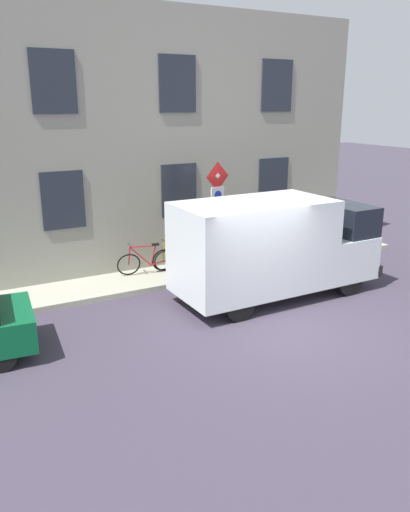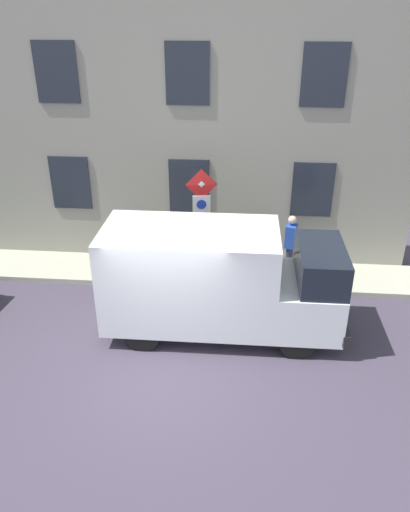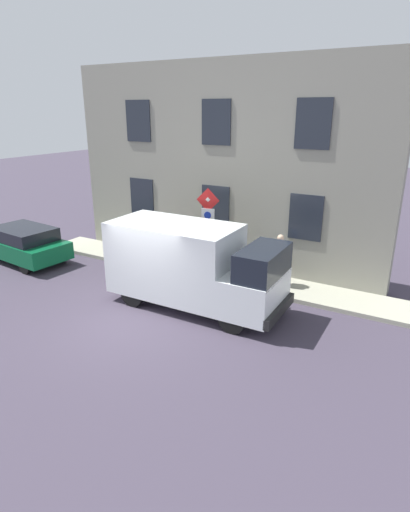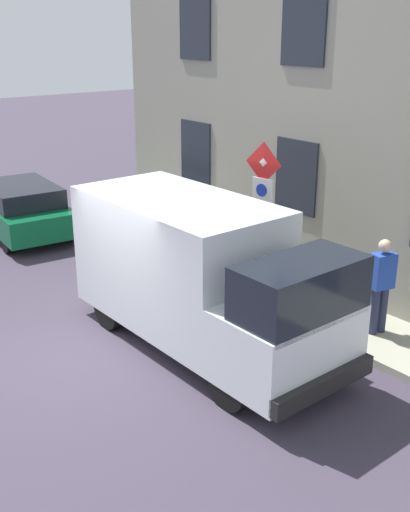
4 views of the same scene
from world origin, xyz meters
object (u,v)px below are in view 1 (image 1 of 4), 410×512
at_px(bicycle_orange, 180,256).
at_px(bicycle_red, 147,261).
at_px(pedestrian, 272,227).
at_px(bicycle_green, 211,251).
at_px(bicycle_purple, 240,247).
at_px(sign_post_stacked, 217,206).
at_px(delivery_van, 274,246).

bearing_deg(bicycle_orange, bicycle_red, 2.05).
height_order(bicycle_red, pedestrian, pedestrian).
distance_m(bicycle_green, bicycle_orange, 1.02).
xyz_separation_m(bicycle_purple, bicycle_green, (-0.00, 1.02, 0.00)).
distance_m(bicycle_orange, bicycle_red, 1.02).
relative_size(bicycle_green, bicycle_red, 1.00).
bearing_deg(bicycle_orange, sign_post_stacked, 132.38).
height_order(sign_post_stacked, bicycle_green, sign_post_stacked).
xyz_separation_m(sign_post_stacked, bicycle_orange, (0.86, 0.73, -1.54)).
height_order(sign_post_stacked, bicycle_red, sign_post_stacked).
height_order(bicycle_orange, pedestrian, pedestrian).
distance_m(sign_post_stacked, bicycle_purple, 2.19).
xyz_separation_m(sign_post_stacked, bicycle_green, (0.86, -0.29, -1.54)).
bearing_deg(sign_post_stacked, bicycle_purple, -56.61).
xyz_separation_m(bicycle_purple, bicycle_orange, (-0.00, 2.03, 0.00)).
relative_size(bicycle_orange, bicycle_red, 1.00).
height_order(delivery_van, bicycle_red, delivery_van).
bearing_deg(delivery_van, bicycle_red, 129.10).
height_order(bicycle_purple, pedestrian, pedestrian).
distance_m(delivery_van, pedestrian, 3.11).
relative_size(delivery_van, bicycle_purple, 3.11).
bearing_deg(bicycle_red, bicycle_purple, -171.86).
height_order(bicycle_purple, bicycle_green, same).
bearing_deg(bicycle_green, bicycle_red, -7.78).
distance_m(sign_post_stacked, bicycle_green, 1.79).
distance_m(bicycle_orange, pedestrian, 3.11).
xyz_separation_m(sign_post_stacked, delivery_van, (-1.90, -0.53, -0.72)).
distance_m(delivery_van, bicycle_green, 2.89).
relative_size(delivery_van, pedestrian, 3.11).
bearing_deg(bicycle_orange, delivery_van, 116.62).
distance_m(sign_post_stacked, pedestrian, 2.59).
bearing_deg(bicycle_red, delivery_van, 137.62).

